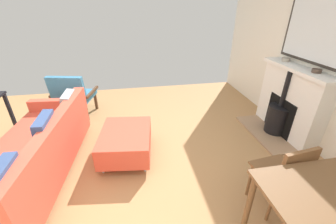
% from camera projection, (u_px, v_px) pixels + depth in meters
% --- Properties ---
extents(ground_plane, '(5.87, 5.26, 0.01)m').
position_uv_depth(ground_plane, '(111.00, 158.00, 2.90)').
color(ground_plane, '#A87A4C').
extents(wall_left, '(0.12, 5.26, 2.65)m').
position_uv_depth(wall_left, '(329.00, 52.00, 2.75)').
color(wall_left, silver).
rests_on(wall_left, ground).
extents(fireplace, '(0.66, 1.25, 1.09)m').
position_uv_depth(fireplace, '(287.00, 105.00, 3.26)').
color(fireplace, '#9E7A5B').
rests_on(fireplace, ground).
extents(mirror_over_mantel, '(0.04, 1.16, 0.94)m').
position_uv_depth(mirror_over_mantel, '(319.00, 27.00, 2.76)').
color(mirror_over_mantel, '#2D2823').
extents(mantel_bowl_near, '(0.12, 0.12, 0.05)m').
position_uv_depth(mantel_bowl_near, '(286.00, 59.00, 3.27)').
color(mantel_bowl_near, '#9E9384').
rests_on(mantel_bowl_near, fireplace).
extents(mantel_bowl_far, '(0.12, 0.12, 0.05)m').
position_uv_depth(mantel_bowl_far, '(317.00, 71.00, 2.74)').
color(mantel_bowl_far, '#47382D').
rests_on(mantel_bowl_far, fireplace).
extents(sofa, '(1.02, 2.14, 0.82)m').
position_uv_depth(sofa, '(35.00, 154.00, 2.45)').
color(sofa, '#B2B2B7').
rests_on(sofa, ground).
extents(ottoman, '(0.75, 0.91, 0.38)m').
position_uv_depth(ottoman, '(126.00, 141.00, 2.86)').
color(ottoman, '#B2B2B7').
rests_on(ottoman, ground).
extents(armchair_accent, '(0.78, 0.71, 0.83)m').
position_uv_depth(armchair_accent, '(72.00, 94.00, 3.74)').
color(armchair_accent, '#4C3321').
rests_on(armchair_accent, ground).
extents(dining_chair_near_fireplace, '(0.44, 0.44, 0.82)m').
position_uv_depth(dining_chair_near_fireplace, '(285.00, 173.00, 1.97)').
color(dining_chair_near_fireplace, brown).
rests_on(dining_chair_near_fireplace, ground).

